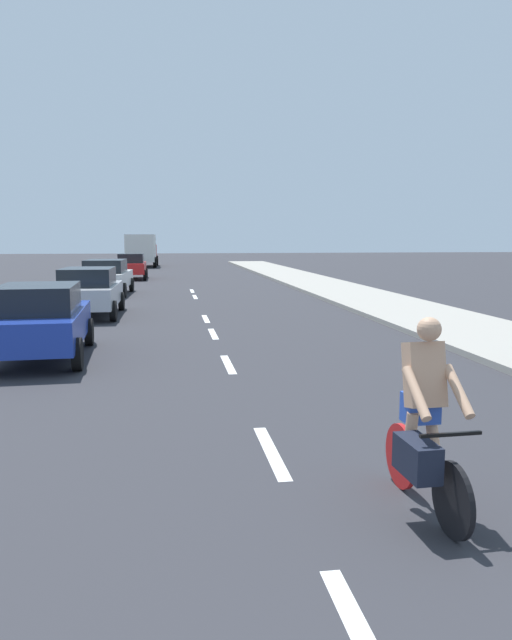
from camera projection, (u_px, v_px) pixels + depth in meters
name	position (u px, v px, depth m)	size (l,w,h in m)	color
ground_plane	(205.00, 317.00, 19.20)	(160.00, 160.00, 0.00)	#2D2D33
sidewalk_strip	(387.00, 305.00, 22.16)	(3.60, 80.00, 0.14)	#9E998E
lane_stripe_2	(271.00, 451.00, 7.12)	(0.16, 1.80, 0.01)	white
lane_stripe_3	(228.00, 364.00, 12.03)	(0.16, 1.80, 0.01)	white
lane_stripe_4	(213.00, 334.00, 15.84)	(0.16, 1.80, 0.01)	white
lane_stripe_5	(206.00, 319.00, 18.77)	(0.16, 1.80, 0.01)	white
lane_stripe_6	(195.00, 297.00, 25.70)	(0.16, 1.80, 0.01)	white
lane_stripe_7	(192.00, 291.00, 28.55)	(0.16, 1.80, 0.01)	white
cyclist	(423.00, 425.00, 5.45)	(0.63, 1.71, 1.82)	black
parked_car_blue	(40.00, 319.00, 12.49)	(2.04, 4.15, 1.57)	#1E389E
parked_car_silver	(89.00, 290.00, 19.32)	(2.00, 4.24, 1.57)	#B7BABF
parked_car_white	(106.00, 276.00, 26.60)	(2.21, 4.48, 1.57)	white
parked_car_red	(131.00, 266.00, 36.65)	(1.86, 3.99, 1.57)	red
delivery_truck	(141.00, 250.00, 52.10)	(2.78, 6.29, 2.80)	maroon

